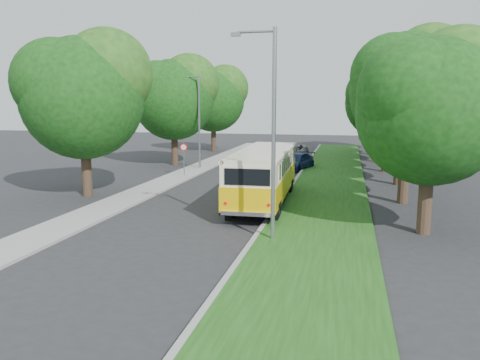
% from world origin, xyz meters
% --- Properties ---
extents(ground, '(120.00, 120.00, 0.00)m').
position_xyz_m(ground, '(0.00, 0.00, 0.00)').
color(ground, '#27272A').
rests_on(ground, ground).
extents(curb, '(0.20, 70.00, 0.15)m').
position_xyz_m(curb, '(3.60, 5.00, 0.07)').
color(curb, gray).
rests_on(curb, ground).
extents(grass_verge, '(4.50, 70.00, 0.13)m').
position_xyz_m(grass_verge, '(5.95, 5.00, 0.07)').
color(grass_verge, '#174A13').
rests_on(grass_verge, ground).
extents(sidewalk, '(2.20, 70.00, 0.12)m').
position_xyz_m(sidewalk, '(-4.80, 5.00, 0.06)').
color(sidewalk, gray).
rests_on(sidewalk, ground).
extents(treeline, '(24.27, 41.91, 9.46)m').
position_xyz_m(treeline, '(3.15, 17.99, 5.93)').
color(treeline, '#332319').
rests_on(treeline, ground).
extents(lamppost_near, '(1.71, 0.16, 8.00)m').
position_xyz_m(lamppost_near, '(4.21, -2.50, 4.37)').
color(lamppost_near, gray).
rests_on(lamppost_near, ground).
extents(lamppost_far, '(1.71, 0.16, 7.50)m').
position_xyz_m(lamppost_far, '(-4.70, 16.00, 4.12)').
color(lamppost_far, gray).
rests_on(lamppost_far, ground).
extents(warning_sign, '(0.56, 0.10, 2.50)m').
position_xyz_m(warning_sign, '(-4.50, 11.98, 1.71)').
color(warning_sign, gray).
rests_on(warning_sign, ground).
extents(vintage_bus, '(2.86, 10.01, 2.95)m').
position_xyz_m(vintage_bus, '(2.77, 4.11, 1.48)').
color(vintage_bus, yellow).
rests_on(vintage_bus, ground).
extents(car_silver, '(1.82, 4.24, 1.43)m').
position_xyz_m(car_silver, '(2.43, 8.82, 0.71)').
color(car_silver, silver).
rests_on(car_silver, ground).
extents(car_white, '(1.86, 3.89, 1.23)m').
position_xyz_m(car_white, '(2.23, 15.31, 0.62)').
color(car_white, silver).
rests_on(car_white, ground).
extents(car_blue, '(3.08, 4.82, 1.30)m').
position_xyz_m(car_blue, '(3.00, 17.48, 0.65)').
color(car_blue, '#12224F').
rests_on(car_blue, ground).
extents(car_grey, '(3.06, 5.60, 1.49)m').
position_xyz_m(car_grey, '(1.81, 24.02, 0.74)').
color(car_grey, '#4F5356').
rests_on(car_grey, ground).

